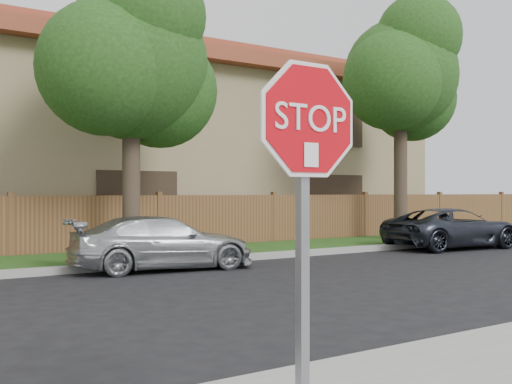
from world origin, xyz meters
TOP-DOWN VIEW (x-y plane):
  - ground at (0.00, 0.00)m, footprint 90.00×90.00m
  - far_curb at (0.00, 8.15)m, footprint 70.00×0.30m
  - grass_strip at (0.00, 9.80)m, footprint 70.00×3.00m
  - fence at (0.00, 11.40)m, footprint 70.00×0.12m
  - tree_mid at (2.52, 9.57)m, footprint 4.80×3.90m
  - tree_right at (12.02, 9.57)m, footprint 4.80×3.90m
  - stop_sign at (-0.72, -1.48)m, footprint 1.01×0.13m
  - sedan_right at (2.40, 7.60)m, footprint 4.20×2.11m
  - sedan_far_right at (11.75, 7.38)m, footprint 4.50×2.38m

SIDE VIEW (x-z plane):
  - ground at x=0.00m, z-range 0.00..0.00m
  - grass_strip at x=0.00m, z-range 0.00..0.12m
  - far_curb at x=0.00m, z-range 0.00..0.15m
  - sedan_right at x=2.40m, z-range 0.00..1.17m
  - sedan_far_right at x=11.75m, z-range 0.00..1.21m
  - fence at x=0.00m, z-range 0.00..1.60m
  - stop_sign at x=-0.72m, z-range 0.55..3.11m
  - tree_mid at x=2.52m, z-range 1.20..8.55m
  - tree_right at x=12.02m, z-range 1.47..9.67m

